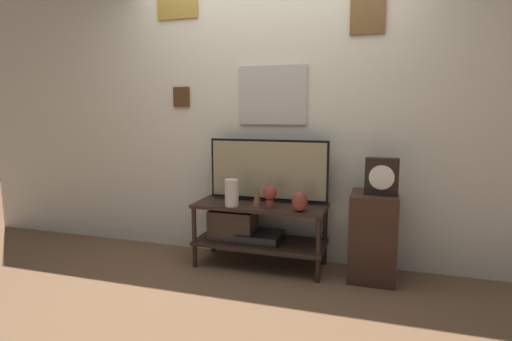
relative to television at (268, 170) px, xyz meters
The scene contains 10 objects.
ground_plane 0.91m from the television, 95.96° to the right, with size 12.00×12.00×0.00m, color brown.
wall_back 0.55m from the television, 102.40° to the left, with size 6.40×0.08×2.70m.
media_console 0.51m from the television, 142.56° to the right, with size 1.12×0.46×0.55m.
television is the anchor object (origin of this frame).
vase_slim_bronze 0.28m from the television, 101.77° to the right, with size 0.08×0.08×0.18m.
vase_urn_stoneware 0.47m from the television, 38.88° to the right, with size 0.13×0.13×0.17m.
vase_tall_ceramic 0.39m from the television, 131.99° to the right, with size 0.11×0.11×0.23m.
decorative_bust 0.28m from the television, 70.56° to the right, with size 0.12×0.12×0.19m.
side_table 1.02m from the television, ahead, with size 0.36×0.41×0.69m.
mantel_clock 0.94m from the television, ahead, with size 0.25×0.11×0.29m.
Camera 1 is at (0.96, -2.92, 1.33)m, focal length 28.00 mm.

